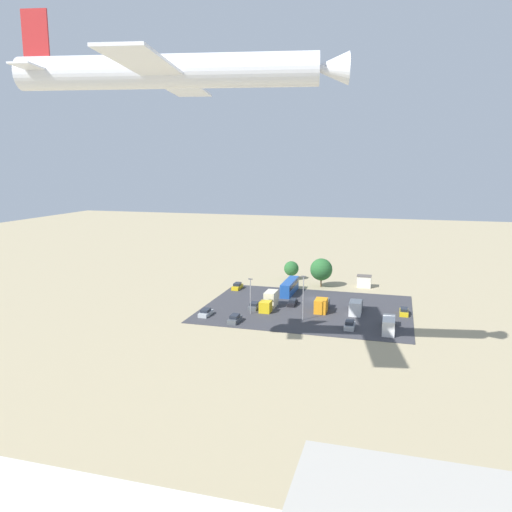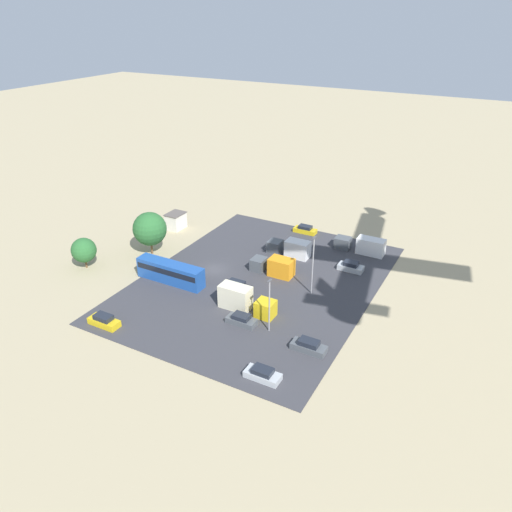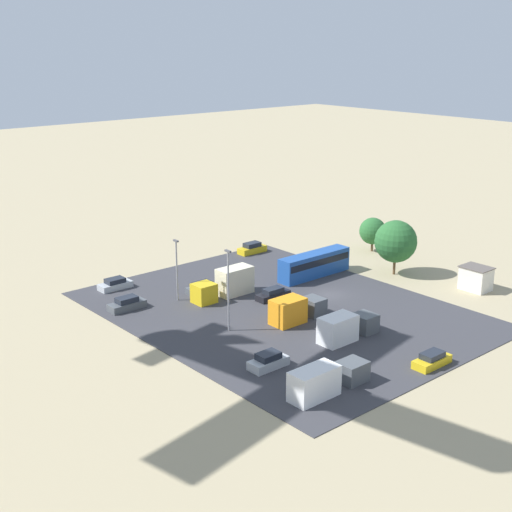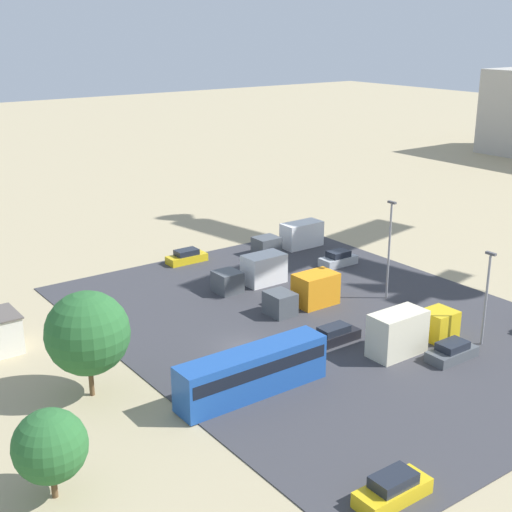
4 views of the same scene
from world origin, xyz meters
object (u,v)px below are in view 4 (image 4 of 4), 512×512
parked_car_2 (334,335)px  parked_truck_2 (306,293)px  parked_car_0 (393,490)px  parked_car_6 (187,257)px  parked_truck_0 (254,272)px  parked_truck_3 (409,331)px  bus (252,370)px  parked_truck_1 (292,238)px  parked_car_1 (452,352)px  parked_car_5 (338,259)px

parked_car_2 → parked_truck_2: 7.88m
parked_car_0 → parked_car_6: (-42.10, 11.95, -0.07)m
parked_truck_0 → parked_truck_3: parked_truck_3 is taller
bus → parked_car_2: 10.90m
parked_car_2 → parked_truck_2: (-7.23, 3.03, 0.79)m
parked_truck_0 → parked_truck_1: 12.93m
parked_truck_2 → parked_truck_3: (11.83, 0.91, 0.24)m
parked_car_1 → parked_car_6: bearing=8.0°
parked_car_6 → parked_truck_0: size_ratio=0.58×
parked_truck_1 → parked_truck_2: size_ratio=1.24×
parked_car_6 → parked_truck_1: size_ratio=0.50×
parked_car_0 → parked_truck_2: bearing=-30.1°
parked_car_5 → parked_truck_2: (7.18, -10.60, 0.71)m
parked_truck_1 → parked_car_1: bearing=165.2°
parked_truck_1 → parked_car_5: bearing=-176.9°
parked_car_5 → parked_truck_2: 12.83m
parked_car_5 → parked_car_6: size_ratio=0.94×
bus → parked_car_0: bus is taller
parked_car_5 → parked_truck_2: parked_truck_2 is taller
parked_car_5 → parked_car_6: bearing=-129.2°
parked_car_1 → parked_truck_3: (-3.18, -1.44, 1.02)m
parked_car_5 → bus: bearing=-54.1°
parked_car_0 → parked_truck_2: size_ratio=0.63×
parked_car_5 → parked_truck_0: (-0.26, -11.12, 0.71)m
parked_truck_0 → parked_car_1: bearing=-172.7°
parked_truck_0 → parked_truck_2: size_ratio=1.06×
bus → parked_car_2: bus is taller
parked_truck_1 → parked_truck_0: bearing=124.1°
bus → parked_car_2: (-3.00, 10.41, -1.20)m
parked_car_1 → parked_car_6: parked_car_6 is taller
parked_car_1 → bus: bearing=73.1°
parked_car_1 → parked_car_6: 33.00m
parked_car_1 → parked_truck_2: 15.21m
parked_car_6 → parked_truck_2: (17.67, 2.23, 0.77)m
bus → parked_truck_3: bearing=83.6°
parked_car_5 → parked_truck_1: size_ratio=0.47×
parked_car_6 → parked_truck_2: size_ratio=0.61×
bus → parked_car_0: 14.27m
parked_car_2 → parked_car_5: 19.84m
parked_truck_0 → parked_car_0: bearing=156.8°
parked_truck_2 → parked_truck_3: 11.86m
bus → parked_truck_3: size_ratio=1.36×
parked_truck_3 → parked_truck_0: bearing=-175.8°
parked_car_1 → parked_truck_3: bearing=24.4°
parked_car_5 → parked_truck_3: (19.01, -9.70, 0.96)m
parked_truck_2 → parked_car_5: bearing=-55.9°
parked_car_0 → parked_car_1: (-9.43, 16.53, -0.08)m
parked_car_2 → parked_car_1: bearing=-145.3°
parked_truck_0 → parked_truck_1: size_ratio=0.86×
parked_truck_1 → parked_truck_3: bearing=160.7°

